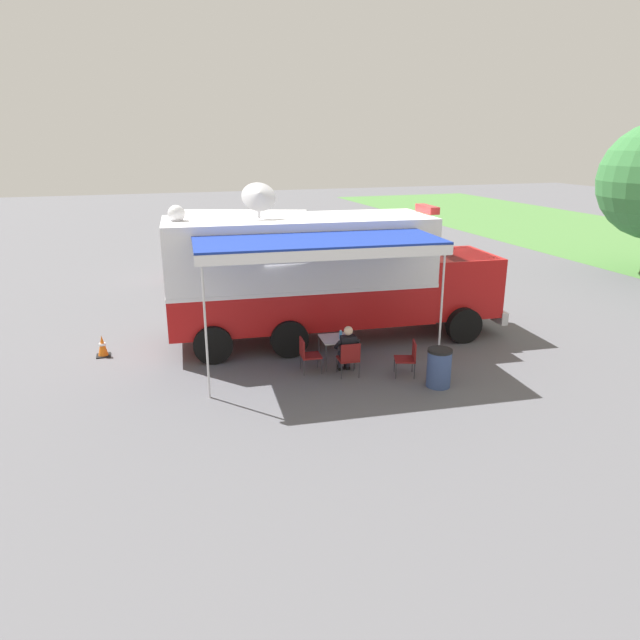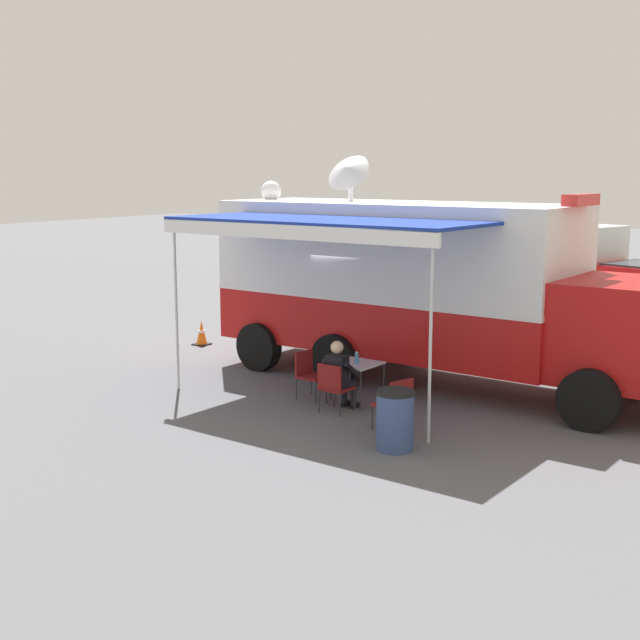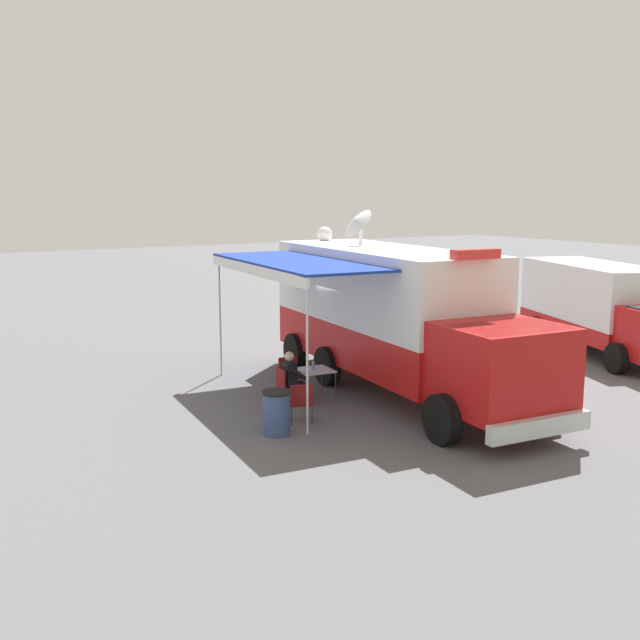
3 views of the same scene
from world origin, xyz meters
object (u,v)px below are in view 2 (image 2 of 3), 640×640
object	(u,v)px
trash_bin	(395,420)
traffic_cone	(202,333)
support_truck	(539,271)
water_bottle	(357,358)
folding_table	(355,366)
seated_responder	(340,374)
folding_chair_spare_by_truck	(396,401)
command_truck	(426,284)
folding_chair_at_table	(333,384)
folding_chair_beside_table	(309,371)

from	to	relation	value
trash_bin	traffic_cone	world-z (taller)	trash_bin
traffic_cone	support_truck	world-z (taller)	support_truck
water_bottle	traffic_cone	size ratio (longest dim) A/B	0.39
traffic_cone	folding_table	bearing A→B (deg)	65.95
support_truck	seated_responder	bearing A→B (deg)	-0.19
water_bottle	folding_chair_spare_by_truck	bearing A→B (deg)	50.53
command_truck	folding_chair_at_table	world-z (taller)	command_truck
folding_chair_beside_table	seated_responder	xyz separation A→B (m)	(0.41, 0.89, 0.14)
command_truck	support_truck	distance (m)	8.09
folding_chair_at_table	traffic_cone	size ratio (longest dim) A/B	1.50
folding_table	support_truck	bearing A→B (deg)	179.55
seated_responder	folding_chair_spare_by_truck	bearing A→B (deg)	67.31
folding_chair_at_table	traffic_cone	world-z (taller)	folding_chair_at_table
seated_responder	support_truck	size ratio (longest dim) A/B	0.18
seated_responder	folding_table	bearing A→B (deg)	-175.77
folding_table	seated_responder	world-z (taller)	seated_responder
folding_table	trash_bin	xyz separation A→B (m)	(1.97, 1.80, -0.22)
water_bottle	seated_responder	xyz separation A→B (m)	(0.54, -0.03, -0.18)
folding_chair_spare_by_truck	support_truck	xyz separation A→B (m)	(-11.31, -1.34, 0.87)
folding_chair_at_table	support_truck	size ratio (longest dim) A/B	0.12
traffic_cone	trash_bin	bearing A→B (deg)	58.92
trash_bin	support_truck	size ratio (longest dim) A/B	0.13
water_bottle	support_truck	world-z (taller)	support_truck
command_truck	folding_chair_beside_table	size ratio (longest dim) A/B	11.11
command_truck	folding_chair_beside_table	distance (m)	2.96
folding_chair_spare_by_truck	seated_responder	size ratio (longest dim) A/B	0.70
folding_chair_beside_table	trash_bin	bearing A→B (deg)	56.32
folding_chair_beside_table	water_bottle	bearing A→B (deg)	98.08
trash_bin	traffic_cone	bearing A→B (deg)	-121.08
trash_bin	folding_chair_beside_table	bearing A→B (deg)	-123.68
command_truck	support_truck	xyz separation A→B (m)	(-8.06, -0.33, -0.56)
folding_table	traffic_cone	bearing A→B (deg)	-114.05
seated_responder	folding_chair_beside_table	bearing A→B (deg)	-114.40
command_truck	folding_chair_spare_by_truck	distance (m)	3.69
command_truck	support_truck	size ratio (longest dim) A/B	1.36
folding_table	seated_responder	distance (m)	0.61
water_bottle	folding_chair_at_table	bearing A→B (deg)	-3.46
folding_chair_spare_by_truck	traffic_cone	xyz separation A→B (m)	(-3.72, -7.09, -0.23)
trash_bin	folding_table	bearing A→B (deg)	-137.58
water_bottle	seated_responder	bearing A→B (deg)	-2.94
folding_chair_beside_table	trash_bin	world-z (taller)	trash_bin
folding_chair_beside_table	folding_chair_spare_by_truck	size ratio (longest dim) A/B	1.00
folding_chair_spare_by_truck	traffic_cone	world-z (taller)	folding_chair_spare_by_truck
water_bottle	folding_chair_at_table	world-z (taller)	water_bottle
trash_bin	water_bottle	bearing A→B (deg)	-137.66
folding_chair_at_table	support_truck	xyz separation A→B (m)	(-10.92, 0.05, 0.87)
support_truck	trash_bin	bearing A→B (deg)	8.11
folding_table	traffic_cone	world-z (taller)	folding_table
folding_chair_spare_by_truck	support_truck	size ratio (longest dim) A/B	0.12
folding_chair_at_table	water_bottle	bearing A→B (deg)	176.54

